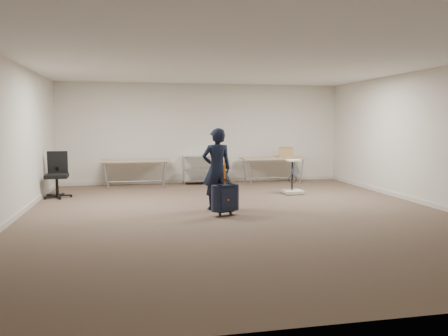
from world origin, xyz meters
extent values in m
plane|color=#4E3D2F|center=(0.00, 0.00, 0.00)|extent=(9.00, 9.00, 0.00)
plane|color=silver|center=(0.00, 4.50, 1.40)|extent=(8.00, 0.00, 8.00)
plane|color=silver|center=(0.00, -4.50, 1.40)|extent=(8.00, 0.00, 8.00)
plane|color=silver|center=(-4.00, 0.00, 1.40)|extent=(0.00, 9.00, 9.00)
plane|color=silver|center=(4.00, 0.00, 1.40)|extent=(0.00, 9.00, 9.00)
plane|color=white|center=(0.00, 0.00, 2.80)|extent=(8.00, 8.00, 0.00)
cube|color=beige|center=(0.00, 4.49, 0.05)|extent=(8.00, 0.02, 0.10)
cube|color=beige|center=(-3.99, 0.00, 0.05)|extent=(0.02, 9.00, 0.10)
cube|color=beige|center=(3.99, 0.00, 0.05)|extent=(0.02, 9.00, 0.10)
cube|color=#9F8861|center=(-1.90, 3.95, 0.71)|extent=(1.80, 0.75, 0.03)
cylinder|color=#94969C|center=(-1.90, 3.95, 0.15)|extent=(1.50, 0.02, 0.02)
cylinder|color=#94969C|center=(-2.65, 3.65, 0.35)|extent=(0.13, 0.04, 0.69)
cylinder|color=#94969C|center=(-1.15, 3.65, 0.35)|extent=(0.13, 0.04, 0.69)
cylinder|color=#94969C|center=(-2.65, 4.25, 0.35)|extent=(0.13, 0.04, 0.69)
cylinder|color=#94969C|center=(-1.15, 4.25, 0.35)|extent=(0.13, 0.04, 0.69)
cube|color=#9F8861|center=(1.90, 3.95, 0.71)|extent=(1.80, 0.75, 0.03)
cylinder|color=#94969C|center=(1.90, 3.95, 0.15)|extent=(1.50, 0.02, 0.02)
cylinder|color=#94969C|center=(1.15, 3.65, 0.35)|extent=(0.13, 0.04, 0.69)
cylinder|color=#94969C|center=(2.65, 3.65, 0.35)|extent=(0.13, 0.04, 0.69)
cylinder|color=#94969C|center=(1.15, 4.25, 0.35)|extent=(0.13, 0.04, 0.69)
cylinder|color=#94969C|center=(2.65, 4.25, 0.35)|extent=(0.13, 0.04, 0.69)
cylinder|color=silver|center=(-0.60, 3.98, 0.40)|extent=(0.02, 0.02, 0.80)
cylinder|color=silver|center=(0.60, 3.98, 0.40)|extent=(0.02, 0.02, 0.80)
cylinder|color=silver|center=(-0.60, 4.42, 0.40)|extent=(0.02, 0.02, 0.80)
cylinder|color=silver|center=(0.60, 4.42, 0.40)|extent=(0.02, 0.02, 0.80)
cube|color=silver|center=(0.00, 4.20, 0.10)|extent=(1.20, 0.45, 0.02)
cube|color=silver|center=(0.00, 4.20, 0.45)|extent=(1.20, 0.45, 0.02)
cube|color=silver|center=(0.00, 4.20, 0.78)|extent=(1.20, 0.45, 0.01)
imported|color=black|center=(-0.32, 0.58, 0.80)|extent=(0.62, 0.44, 1.61)
cube|color=#161B31|center=(-0.28, -0.03, 0.34)|extent=(0.40, 0.31, 0.49)
cube|color=black|center=(-0.28, -0.01, 0.08)|extent=(0.35, 0.24, 0.03)
cylinder|color=black|center=(-0.38, -0.06, 0.03)|extent=(0.04, 0.07, 0.07)
cylinder|color=black|center=(-0.17, 0.01, 0.03)|extent=(0.04, 0.07, 0.07)
torus|color=black|center=(-0.28, -0.03, 0.61)|extent=(0.15, 0.07, 0.15)
cube|color=orange|center=(-0.28, -0.01, 0.79)|extent=(0.03, 0.02, 0.37)
cylinder|color=black|center=(-3.67, 2.60, 0.05)|extent=(0.64, 0.64, 0.10)
cylinder|color=black|center=(-3.67, 2.60, 0.27)|extent=(0.06, 0.06, 0.43)
cube|color=black|center=(-3.67, 2.60, 0.50)|extent=(0.51, 0.51, 0.09)
cube|color=black|center=(-3.67, 2.84, 0.80)|extent=(0.45, 0.08, 0.51)
cube|color=beige|center=(1.81, 2.06, 0.05)|extent=(0.45, 0.45, 0.07)
cylinder|color=black|center=(1.63, 1.88, 0.02)|extent=(0.05, 0.05, 0.04)
cylinder|color=black|center=(1.81, 2.11, 0.45)|extent=(0.04, 0.04, 0.72)
cube|color=beige|center=(1.81, 2.06, 0.81)|extent=(0.32, 0.27, 0.04)
torus|color=blue|center=(1.85, 1.99, 0.54)|extent=(0.23, 0.09, 0.22)
cube|color=#8C5F41|center=(2.28, 3.93, 0.87)|extent=(0.44, 0.38, 0.28)
camera|label=1|loc=(-1.86, -7.81, 1.72)|focal=35.00mm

